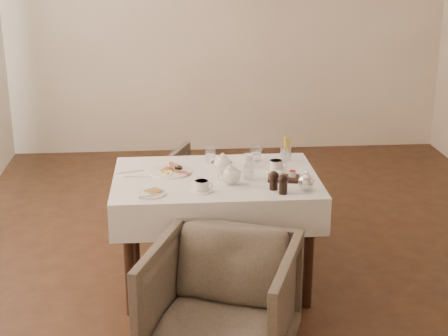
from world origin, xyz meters
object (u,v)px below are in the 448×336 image
Objects in this scene: armchair_far at (212,192)px; breakfast_plate at (171,171)px; teapot_centre at (223,162)px; table at (216,194)px; armchair_near at (221,306)px.

breakfast_plate is (-0.31, -0.81, 0.46)m from armchair_far.
armchair_far is 0.96m from teapot_centre.
teapot_centre reaches higher than table.
armchair_near is (-0.03, -0.88, -0.29)m from table.
armchair_near is at bearing -76.15° from teapot_centre.
armchair_near is 1.09m from breakfast_plate.
armchair_far is at bearing 88.10° from table.
breakfast_plate is 0.34m from teapot_centre.
breakfast_plate is (-0.28, 0.10, 0.13)m from table.
armchair_far is at bearing 60.58° from breakfast_plate.
armchair_far is at bearing 110.28° from teapot_centre.
teapot_centre is at bearing 59.94° from table.
teapot_centre is (0.05, 0.09, 0.18)m from table.
table is at bearing -101.29° from teapot_centre.
armchair_far is 0.98m from breakfast_plate.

